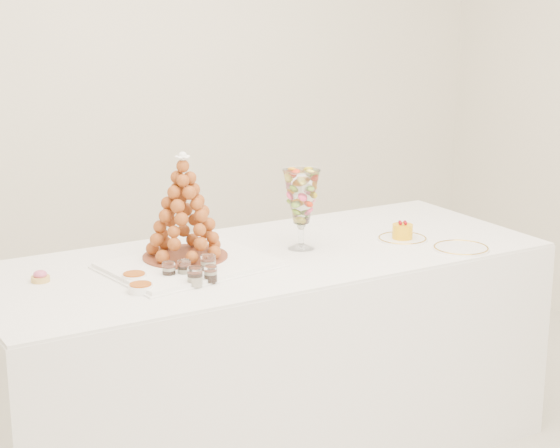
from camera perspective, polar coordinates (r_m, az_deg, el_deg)
buffet_table at (r=3.70m, az=-0.95°, el=-8.05°), size 2.20×0.93×0.83m
lace_tray at (r=3.42m, az=-5.56°, el=-2.48°), size 0.63×0.52×0.02m
macaron_vase at (r=3.60m, az=1.31°, el=1.61°), size 0.14×0.14×0.31m
cake_plate at (r=3.79m, az=7.47°, el=-0.91°), size 0.20×0.20×0.01m
spare_plate at (r=3.70m, az=10.97°, el=-1.47°), size 0.22×0.22×0.01m
pink_tart at (r=3.35m, az=-14.40°, el=-3.14°), size 0.07×0.07×0.04m
verrine_a at (r=3.29m, az=-6.79°, el=-2.85°), size 0.06×0.06×0.06m
verrine_b at (r=3.30m, az=-5.85°, el=-2.76°), size 0.06×0.06×0.06m
verrine_c at (r=3.32m, az=-4.40°, el=-2.50°), size 0.06×0.06×0.07m
verrine_d at (r=3.20m, az=-5.21°, el=-3.24°), size 0.06×0.06×0.07m
verrine_e at (r=3.23m, az=-4.26°, el=-3.10°), size 0.05×0.05×0.06m
ramekin_back at (r=3.29m, az=-8.88°, el=-3.26°), size 0.09×0.09×0.03m
ramekin_front at (r=3.17m, az=-8.49°, el=-3.91°), size 0.08×0.08×0.03m
croquembouche at (r=3.44m, az=-5.88°, el=1.06°), size 0.32×0.32×0.39m
mousse_cake at (r=3.78m, az=7.48°, el=-0.43°), size 0.08×0.08×0.07m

